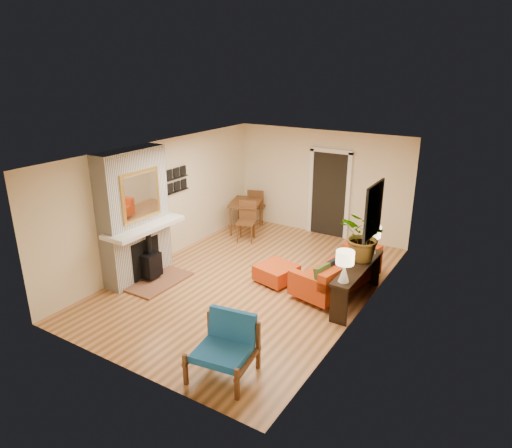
# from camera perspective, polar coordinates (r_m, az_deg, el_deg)

# --- Properties ---
(room_shell) EXTENTS (6.50, 6.50, 6.50)m
(room_shell) POSITION_cam_1_polar(r_m,az_deg,el_deg) (10.65, 9.71, 3.64)
(room_shell) COLOR #D38851
(room_shell) RESTS_ON ground
(fireplace) EXTENTS (1.09, 1.68, 2.60)m
(fireplace) POSITION_cam_1_polar(r_m,az_deg,el_deg) (9.15, -14.77, 0.60)
(fireplace) COLOR white
(fireplace) RESTS_ON ground
(sofa) EXTENTS (1.21, 2.08, 0.77)m
(sofa) POSITION_cam_1_polar(r_m,az_deg,el_deg) (8.87, 10.48, -6.00)
(sofa) COLOR silver
(sofa) RESTS_ON ground
(ottoman) EXTENTS (0.83, 0.83, 0.35)m
(ottoman) POSITION_cam_1_polar(r_m,az_deg,el_deg) (9.05, 2.56, -6.06)
(ottoman) COLOR silver
(ottoman) RESTS_ON ground
(blue_chair) EXTENTS (0.93, 0.91, 0.86)m
(blue_chair) POSITION_cam_1_polar(r_m,az_deg,el_deg) (6.52, -3.75, -14.60)
(blue_chair) COLOR brown
(blue_chair) RESTS_ON ground
(dining_table) EXTENTS (1.17, 1.82, 0.96)m
(dining_table) POSITION_cam_1_polar(r_m,az_deg,el_deg) (11.59, -0.91, 2.08)
(dining_table) COLOR brown
(dining_table) RESTS_ON ground
(console_table) EXTENTS (0.34, 1.85, 0.72)m
(console_table) POSITION_cam_1_polar(r_m,az_deg,el_deg) (8.34, 12.60, -6.05)
(console_table) COLOR black
(console_table) RESTS_ON ground
(lamp_near) EXTENTS (0.30, 0.30, 0.54)m
(lamp_near) POSITION_cam_1_polar(r_m,az_deg,el_deg) (7.53, 11.03, -4.77)
(lamp_near) COLOR white
(lamp_near) RESTS_ON console_table
(lamp_far) EXTENTS (0.30, 0.30, 0.54)m
(lamp_far) POSITION_cam_1_polar(r_m,az_deg,el_deg) (8.76, 14.35, -1.47)
(lamp_far) COLOR white
(lamp_far) RESTS_ON console_table
(houseplant) EXTENTS (1.06, 1.00, 0.93)m
(houseplant) POSITION_cam_1_polar(r_m,az_deg,el_deg) (8.35, 13.48, -1.52)
(houseplant) COLOR #1E5919
(houseplant) RESTS_ON console_table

